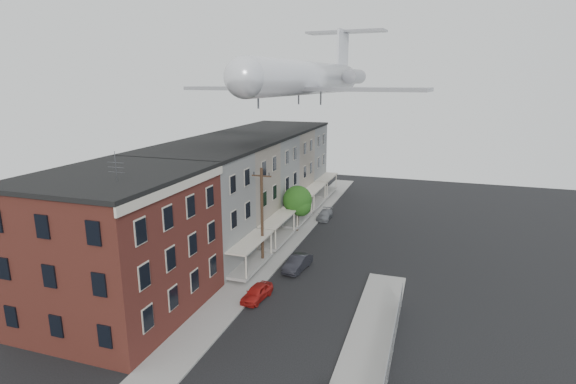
% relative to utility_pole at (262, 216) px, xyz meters
% --- Properties ---
extents(sidewalk_left, '(3.00, 62.00, 0.12)m').
position_rel_utility_pole_xyz_m(sidewalk_left, '(0.10, 6.00, -4.61)').
color(sidewalk_left, gray).
rests_on(sidewalk_left, ground).
extents(sidewalk_right, '(3.00, 26.00, 0.12)m').
position_rel_utility_pole_xyz_m(sidewalk_right, '(11.10, -12.00, -4.61)').
color(sidewalk_right, gray).
rests_on(sidewalk_right, ground).
extents(curb_left, '(0.15, 62.00, 0.14)m').
position_rel_utility_pole_xyz_m(curb_left, '(1.55, 6.00, -4.60)').
color(curb_left, gray).
rests_on(curb_left, ground).
extents(curb_right, '(0.15, 26.00, 0.14)m').
position_rel_utility_pole_xyz_m(curb_right, '(9.65, -12.00, -4.60)').
color(curb_right, gray).
rests_on(curb_right, ground).
extents(corner_building, '(10.31, 12.30, 12.15)m').
position_rel_utility_pole_xyz_m(corner_building, '(-6.40, -11.00, 0.49)').
color(corner_building, '#381911').
rests_on(corner_building, ground).
extents(row_house_a, '(11.98, 7.00, 10.30)m').
position_rel_utility_pole_xyz_m(row_house_a, '(-6.36, -1.50, 0.45)').
color(row_house_a, slate).
rests_on(row_house_a, ground).
extents(row_house_b, '(11.98, 7.00, 10.30)m').
position_rel_utility_pole_xyz_m(row_house_b, '(-6.36, 5.50, 0.45)').
color(row_house_b, '#776B5E').
rests_on(row_house_b, ground).
extents(row_house_c, '(11.98, 7.00, 10.30)m').
position_rel_utility_pole_xyz_m(row_house_c, '(-6.36, 12.50, 0.45)').
color(row_house_c, slate).
rests_on(row_house_c, ground).
extents(row_house_d, '(11.98, 7.00, 10.30)m').
position_rel_utility_pole_xyz_m(row_house_d, '(-6.36, 19.50, 0.45)').
color(row_house_d, '#776B5E').
rests_on(row_house_d, ground).
extents(row_house_e, '(11.98, 7.00, 10.30)m').
position_rel_utility_pole_xyz_m(row_house_e, '(-6.36, 26.50, 0.45)').
color(row_house_e, slate).
rests_on(row_house_e, ground).
extents(chainlink_fence, '(0.06, 18.06, 1.90)m').
position_rel_utility_pole_xyz_m(chainlink_fence, '(12.60, -13.00, -3.68)').
color(chainlink_fence, gray).
rests_on(chainlink_fence, ground).
extents(utility_pole, '(1.80, 0.26, 9.00)m').
position_rel_utility_pole_xyz_m(utility_pole, '(0.00, 0.00, 0.00)').
color(utility_pole, black).
rests_on(utility_pole, ground).
extents(street_tree, '(3.22, 3.20, 5.20)m').
position_rel_utility_pole_xyz_m(street_tree, '(0.33, 9.92, -1.22)').
color(street_tree, black).
rests_on(street_tree, ground).
extents(car_near, '(1.78, 3.51, 1.14)m').
position_rel_utility_pole_xyz_m(car_near, '(2.00, -6.28, -4.10)').
color(car_near, '#AB1A16').
rests_on(car_near, ground).
extents(car_mid, '(1.87, 4.04, 1.28)m').
position_rel_utility_pole_xyz_m(car_mid, '(3.32, -0.01, -4.03)').
color(car_mid, black).
rests_on(car_mid, ground).
extents(car_far, '(1.53, 3.66, 1.06)m').
position_rel_utility_pole_xyz_m(car_far, '(2.00, 15.43, -4.15)').
color(car_far, slate).
rests_on(car_far, ground).
extents(airplane, '(21.88, 24.98, 7.20)m').
position_rel_utility_pole_xyz_m(airplane, '(2.90, 4.34, 11.90)').
color(airplane, silver).
rests_on(airplane, ground).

